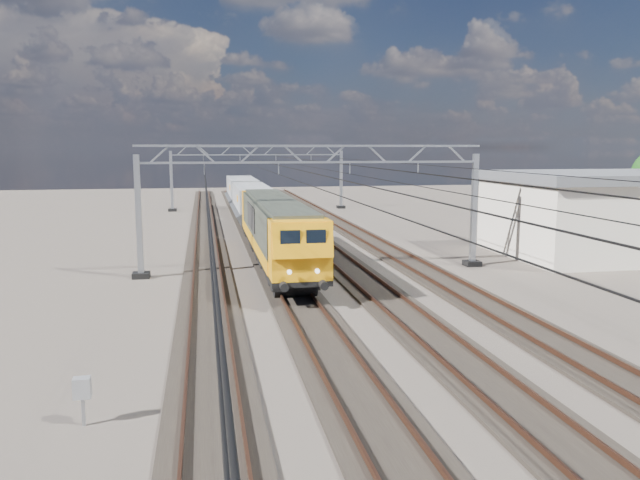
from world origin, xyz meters
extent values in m
plane|color=black|center=(0.00, 0.00, 0.00)|extent=(160.00, 160.00, 0.00)
cube|color=black|center=(-6.00, 0.00, 0.06)|extent=(2.60, 140.00, 0.12)
cube|color=brown|center=(-6.72, 0.00, 0.22)|extent=(0.08, 140.00, 0.16)
cube|color=brown|center=(-5.28, 0.00, 0.22)|extent=(0.08, 140.00, 0.16)
cube|color=black|center=(-2.00, 0.00, 0.06)|extent=(2.60, 140.00, 0.12)
cube|color=brown|center=(-2.72, 0.00, 0.22)|extent=(0.08, 140.00, 0.16)
cube|color=brown|center=(-1.28, 0.00, 0.22)|extent=(0.08, 140.00, 0.16)
cube|color=black|center=(2.00, 0.00, 0.06)|extent=(2.60, 140.00, 0.12)
cube|color=brown|center=(1.28, 0.00, 0.22)|extent=(0.08, 140.00, 0.16)
cube|color=brown|center=(2.72, 0.00, 0.22)|extent=(0.08, 140.00, 0.16)
cube|color=black|center=(6.00, 0.00, 0.06)|extent=(2.60, 140.00, 0.12)
cube|color=brown|center=(5.28, 0.00, 0.22)|extent=(0.08, 140.00, 0.16)
cube|color=brown|center=(6.72, 0.00, 0.22)|extent=(0.08, 140.00, 0.16)
cube|color=#999EA6|center=(-9.50, 4.00, 3.30)|extent=(0.30, 0.30, 6.60)
cube|color=#999EA6|center=(9.50, 4.00, 3.30)|extent=(0.30, 0.30, 6.60)
cube|color=black|center=(-9.50, 4.00, 0.15)|extent=(0.90, 0.90, 0.30)
cube|color=black|center=(9.50, 4.00, 0.15)|extent=(0.90, 0.90, 0.30)
cube|color=#999EA6|center=(0.00, 4.00, 7.05)|extent=(19.30, 0.18, 0.12)
cube|color=#999EA6|center=(0.00, 4.00, 6.15)|extent=(19.30, 0.18, 0.12)
cube|color=#999EA6|center=(-8.31, 4.00, 6.60)|extent=(1.03, 0.10, 0.94)
cube|color=#999EA6|center=(-5.94, 4.00, 6.60)|extent=(1.03, 0.10, 0.94)
cube|color=#999EA6|center=(-3.56, 4.00, 6.60)|extent=(1.03, 0.10, 0.94)
cube|color=#999EA6|center=(-1.19, 4.00, 6.60)|extent=(1.03, 0.10, 0.94)
cube|color=#999EA6|center=(1.19, 4.00, 6.60)|extent=(1.03, 0.10, 0.94)
cube|color=#999EA6|center=(3.56, 4.00, 6.60)|extent=(1.03, 0.10, 0.94)
cube|color=#999EA6|center=(5.94, 4.00, 6.60)|extent=(1.03, 0.10, 0.94)
cube|color=#999EA6|center=(8.31, 4.00, 6.60)|extent=(1.03, 0.10, 0.94)
cube|color=#999EA6|center=(-6.00, 4.00, 5.82)|extent=(0.06, 0.06, 0.65)
cube|color=#999EA6|center=(-2.00, 4.00, 5.82)|extent=(0.06, 0.06, 0.65)
cube|color=#999EA6|center=(2.00, 4.00, 5.82)|extent=(0.06, 0.06, 0.65)
cube|color=#999EA6|center=(6.00, 4.00, 5.82)|extent=(0.06, 0.06, 0.65)
cube|color=#999EA6|center=(-9.50, 40.00, 3.30)|extent=(0.30, 0.30, 6.60)
cube|color=#999EA6|center=(9.50, 40.00, 3.30)|extent=(0.30, 0.30, 6.60)
cube|color=black|center=(-9.50, 40.00, 0.15)|extent=(0.90, 0.90, 0.30)
cube|color=black|center=(9.50, 40.00, 0.15)|extent=(0.90, 0.90, 0.30)
cube|color=#999EA6|center=(0.00, 40.00, 7.05)|extent=(19.30, 0.18, 0.12)
cube|color=#999EA6|center=(0.00, 40.00, 6.15)|extent=(19.30, 0.18, 0.12)
cube|color=#999EA6|center=(-8.31, 40.00, 6.60)|extent=(1.03, 0.10, 0.94)
cube|color=#999EA6|center=(-5.94, 40.00, 6.60)|extent=(1.03, 0.10, 0.94)
cube|color=#999EA6|center=(-3.56, 40.00, 6.60)|extent=(1.03, 0.10, 0.94)
cube|color=#999EA6|center=(-1.19, 40.00, 6.60)|extent=(1.03, 0.10, 0.94)
cube|color=#999EA6|center=(1.19, 40.00, 6.60)|extent=(1.03, 0.10, 0.94)
cube|color=#999EA6|center=(3.56, 40.00, 6.60)|extent=(1.03, 0.10, 0.94)
cube|color=#999EA6|center=(5.94, 40.00, 6.60)|extent=(1.03, 0.10, 0.94)
cube|color=#999EA6|center=(8.31, 40.00, 6.60)|extent=(1.03, 0.10, 0.94)
cube|color=#999EA6|center=(-6.00, 40.00, 5.82)|extent=(0.06, 0.06, 0.65)
cube|color=#999EA6|center=(-2.00, 40.00, 5.82)|extent=(0.06, 0.06, 0.65)
cube|color=#999EA6|center=(2.00, 40.00, 5.82)|extent=(0.06, 0.06, 0.65)
cube|color=#999EA6|center=(6.00, 40.00, 5.82)|extent=(0.06, 0.06, 0.65)
cylinder|color=black|center=(-6.00, 8.00, 5.50)|extent=(0.03, 140.00, 0.03)
cylinder|color=black|center=(-6.00, 8.00, 6.00)|extent=(0.03, 140.00, 0.03)
cylinder|color=black|center=(-2.00, 8.00, 5.50)|extent=(0.03, 140.00, 0.03)
cylinder|color=black|center=(-2.00, 8.00, 6.00)|extent=(0.03, 140.00, 0.03)
cylinder|color=black|center=(2.00, 8.00, 5.50)|extent=(0.03, 140.00, 0.03)
cylinder|color=black|center=(2.00, 8.00, 6.00)|extent=(0.03, 140.00, 0.03)
cylinder|color=black|center=(6.00, 8.00, 5.50)|extent=(0.03, 140.00, 0.03)
cylinder|color=black|center=(6.00, 8.00, 6.00)|extent=(0.03, 140.00, 0.03)
cube|color=black|center=(-2.00, -0.82, 0.75)|extent=(2.20, 3.60, 0.60)
cube|color=black|center=(-2.00, 12.18, 0.75)|extent=(2.20, 3.60, 0.60)
cube|color=black|center=(-2.00, 5.68, 1.13)|extent=(2.65, 20.00, 0.25)
cube|color=black|center=(-2.00, 5.68, 0.75)|extent=(2.20, 4.50, 0.75)
cube|color=#262A23|center=(-2.00, 5.68, 2.55)|extent=(2.65, 17.00, 2.60)
cube|color=orange|center=(-3.34, 5.68, 1.55)|extent=(0.04, 17.00, 0.60)
cube|color=orange|center=(-0.66, 5.68, 1.55)|extent=(0.04, 17.00, 0.60)
cube|color=black|center=(-3.35, 6.68, 2.90)|extent=(0.05, 5.00, 1.40)
cube|color=black|center=(-0.65, 6.68, 2.90)|extent=(0.05, 5.00, 1.40)
cube|color=#262A23|center=(-2.00, 5.68, 3.92)|extent=(2.25, 18.00, 0.15)
cube|color=orange|center=(-2.00, -3.42, 2.55)|extent=(2.65, 1.80, 2.60)
cube|color=orange|center=(-2.00, -4.37, 3.05)|extent=(2.60, 0.46, 1.52)
cube|color=black|center=(-2.55, -4.47, 3.15)|extent=(0.85, 0.08, 0.75)
cube|color=black|center=(-1.45, -4.47, 3.15)|extent=(0.85, 0.08, 0.75)
cylinder|color=black|center=(-2.85, -4.62, 1.15)|extent=(0.36, 0.50, 0.36)
cylinder|color=black|center=(-1.15, -4.62, 1.15)|extent=(0.36, 0.50, 0.36)
cylinder|color=white|center=(-2.60, -4.52, 1.75)|extent=(0.20, 0.08, 0.20)
cylinder|color=white|center=(-1.40, -4.52, 1.75)|extent=(0.20, 0.08, 0.20)
cube|color=orange|center=(-2.00, 14.78, 2.55)|extent=(2.65, 1.80, 2.60)
cube|color=orange|center=(-2.00, 15.73, 3.05)|extent=(2.60, 0.46, 1.52)
cube|color=black|center=(-2.55, 15.83, 3.15)|extent=(0.85, 0.08, 0.75)
cube|color=black|center=(-1.45, 15.83, 3.15)|extent=(0.85, 0.08, 0.75)
cylinder|color=black|center=(-2.85, 15.98, 1.15)|extent=(0.36, 0.50, 0.36)
cylinder|color=black|center=(-1.15, 15.98, 1.15)|extent=(0.36, 0.50, 0.36)
cylinder|color=white|center=(-2.60, 15.88, 1.75)|extent=(0.20, 0.08, 0.20)
cylinder|color=white|center=(-1.40, 15.88, 1.75)|extent=(0.20, 0.08, 0.20)
cube|color=black|center=(-2.00, 18.88, 0.72)|extent=(2.20, 2.60, 0.55)
cube|color=black|center=(-2.00, 27.88, 0.72)|extent=(2.20, 2.60, 0.55)
cube|color=black|center=(-2.00, 23.38, 1.08)|extent=(2.40, 13.00, 0.20)
cube|color=gray|center=(-2.00, 23.38, 2.80)|extent=(2.80, 12.00, 1.80)
cube|color=#3F4145|center=(-2.95, 23.38, 1.55)|extent=(1.48, 12.00, 1.36)
cube|color=#3F4145|center=(-1.05, 23.38, 1.55)|extent=(1.48, 12.00, 1.36)
cube|color=orange|center=(-3.42, 20.38, 2.90)|extent=(0.04, 1.20, 0.50)
cube|color=black|center=(-2.00, 33.08, 0.72)|extent=(2.20, 2.60, 0.55)
cube|color=black|center=(-2.00, 42.08, 0.72)|extent=(2.20, 2.60, 0.55)
cube|color=black|center=(-2.00, 37.58, 1.08)|extent=(2.40, 13.00, 0.20)
cube|color=gray|center=(-2.00, 37.58, 2.80)|extent=(2.80, 12.00, 1.80)
cube|color=#3F4145|center=(-2.95, 37.58, 1.55)|extent=(1.48, 12.00, 1.36)
cube|color=#3F4145|center=(-1.05, 37.58, 1.55)|extent=(1.48, 12.00, 1.36)
cube|color=orange|center=(-3.42, 34.58, 2.90)|extent=(0.04, 1.20, 0.50)
cube|color=#999EA6|center=(-9.20, -14.38, 0.37)|extent=(0.08, 0.08, 0.74)
cube|color=#979A9E|center=(-9.20, -14.38, 1.00)|extent=(0.43, 0.33, 0.53)
cube|color=silver|center=(22.00, 6.00, 2.40)|extent=(18.00, 10.00, 4.80)
camera|label=1|loc=(-6.07, -30.11, 6.96)|focal=35.00mm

